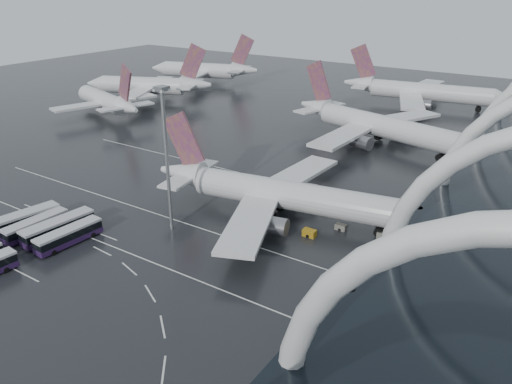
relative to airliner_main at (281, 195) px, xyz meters
The scene contains 21 objects.
ground 26.86m from the airliner_main, 111.63° to the right, with size 420.00×420.00×0.00m, color black.
lane_marking_near 28.70m from the airliner_main, 110.14° to the right, with size 120.00×0.25×0.01m, color silver.
lane_marking_mid 16.61m from the airliner_main, 127.79° to the right, with size 120.00×0.25×0.01m, color silver.
lane_marking_far 18.88m from the airliner_main, 122.25° to the left, with size 120.00×0.25×0.01m, color silver.
bus_bay_line_north 42.01m from the airliner_main, 143.95° to the right, with size 28.00×0.25×0.01m, color silver.
airliner_main is the anchor object (origin of this frame).
airliner_gate_b 56.03m from the airliner_main, 91.94° to the left, with size 59.31×52.55×20.83m.
airliner_gate_c 107.31m from the airliner_main, 92.46° to the left, with size 59.74×54.63×21.28m.
jet_remote_west 95.67m from the airliner_main, 158.87° to the left, with size 44.61×36.24×19.67m.
jet_remote_mid 111.68m from the airliner_main, 147.37° to the left, with size 48.07×39.22×21.75m.
jet_remote_far 138.62m from the airliner_main, 134.86° to the left, with size 49.30×40.07×21.79m.
bus_row_near_a 49.03m from the airliner_main, 140.44° to the right, with size 5.21×13.90×3.35m.
bus_row_near_b 46.12m from the airliner_main, 137.64° to the right, with size 3.27×12.44×3.04m.
bus_row_near_c 41.83m from the airliner_main, 135.31° to the right, with size 4.34×13.83×3.35m.
bus_row_near_d 39.73m from the airliner_main, 130.57° to the right, with size 3.62×12.57×3.06m.
floodlight_mast 24.58m from the airliner_main, 132.74° to the right, with size 2.07×2.07×26.95m.
gse_cart_belly_a 10.27m from the airliner_main, 24.99° to the right, with size 2.42×1.43×1.32m, color #A87D16.
gse_cart_belly_b 13.09m from the airliner_main, ahead, with size 2.07×1.22×1.13m, color slate.
gse_cart_belly_c 7.14m from the airliner_main, 104.03° to the right, with size 2.07×1.22×1.13m, color #A87D16.
gse_cart_belly_d 20.93m from the airliner_main, ahead, with size 2.42×1.43×1.32m, color slate.
gse_cart_belly_e 10.38m from the airliner_main, 52.00° to the left, with size 2.09×1.23×1.14m, color #A87D16.
Camera 1 is at (54.69, -52.26, 43.75)m, focal length 35.00 mm.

